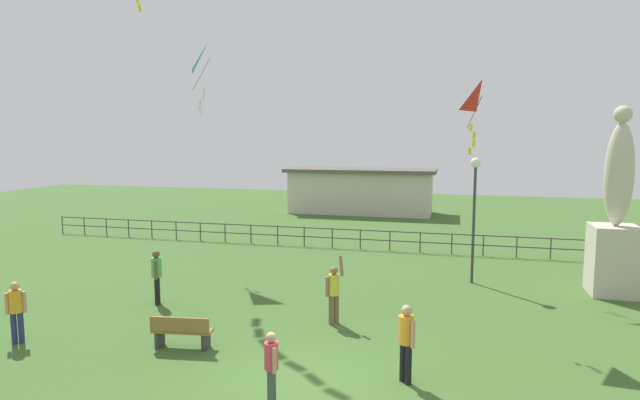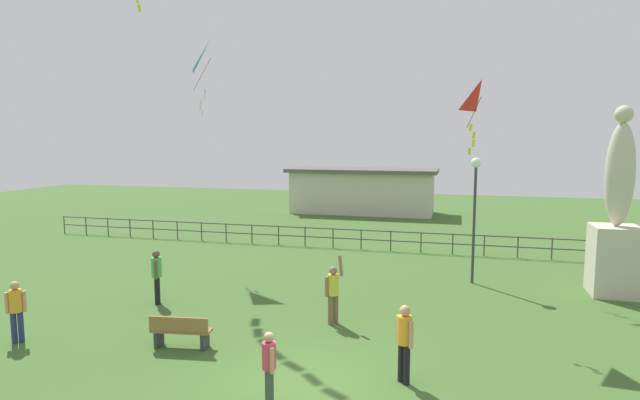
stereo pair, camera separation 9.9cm
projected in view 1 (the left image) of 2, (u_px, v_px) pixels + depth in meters
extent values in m
plane|color=#3D6028|center=(305.00, 388.00, 10.97)|extent=(80.00, 80.00, 0.00)
cube|color=beige|center=(613.00, 260.00, 17.50)|extent=(1.46, 1.46, 2.33)
ellipsoid|color=beige|center=(619.00, 175.00, 17.16)|extent=(0.90, 0.76, 3.41)
sphere|color=beige|center=(623.00, 114.00, 16.93)|extent=(0.56, 0.56, 0.56)
cylinder|color=#38383D|center=(474.00, 226.00, 18.74)|extent=(0.10, 0.10, 4.21)
sphere|color=white|center=(476.00, 163.00, 18.48)|extent=(0.36, 0.36, 0.36)
cube|color=olive|center=(182.00, 331.00, 13.04)|extent=(1.54, 0.59, 0.06)
cube|color=olive|center=(179.00, 325.00, 12.84)|extent=(1.49, 0.26, 0.36)
cube|color=#333338|center=(160.00, 338.00, 13.14)|extent=(0.08, 0.36, 0.45)
cube|color=#333338|center=(206.00, 340.00, 12.99)|extent=(0.08, 0.36, 0.45)
cylinder|color=brown|center=(336.00, 309.00, 14.77)|extent=(0.14, 0.14, 0.84)
cylinder|color=brown|center=(331.00, 310.00, 14.71)|extent=(0.14, 0.14, 0.84)
cylinder|color=gold|center=(334.00, 285.00, 14.65)|extent=(0.31, 0.31, 0.59)
sphere|color=#8C6647|center=(334.00, 270.00, 14.60)|extent=(0.23, 0.23, 0.23)
cylinder|color=#8C6647|center=(341.00, 266.00, 14.62)|extent=(0.21, 0.24, 0.57)
cylinder|color=#8C6647|center=(327.00, 287.00, 14.58)|extent=(0.09, 0.09, 0.56)
cylinder|color=navy|center=(21.00, 327.00, 13.37)|extent=(0.14, 0.14, 0.82)
cylinder|color=navy|center=(14.00, 328.00, 13.31)|extent=(0.14, 0.14, 0.82)
cylinder|color=orange|center=(16.00, 301.00, 13.26)|extent=(0.30, 0.30, 0.58)
sphere|color=tan|center=(15.00, 286.00, 13.21)|extent=(0.22, 0.22, 0.22)
cylinder|color=tan|center=(25.00, 302.00, 13.34)|extent=(0.09, 0.09, 0.55)
cylinder|color=tan|center=(7.00, 304.00, 13.19)|extent=(0.09, 0.09, 0.55)
cylinder|color=black|center=(403.00, 362.00, 11.27)|extent=(0.15, 0.15, 0.87)
cylinder|color=black|center=(408.00, 364.00, 11.12)|extent=(0.15, 0.15, 0.87)
cylinder|color=orange|center=(406.00, 330.00, 11.11)|extent=(0.32, 0.32, 0.61)
sphere|color=tan|center=(407.00, 310.00, 11.06)|extent=(0.23, 0.23, 0.23)
cylinder|color=tan|center=(400.00, 328.00, 11.29)|extent=(0.10, 0.10, 0.58)
cylinder|color=tan|center=(413.00, 335.00, 10.93)|extent=(0.10, 0.10, 0.58)
cylinder|color=black|center=(158.00, 290.00, 16.60)|extent=(0.15, 0.15, 0.87)
cylinder|color=black|center=(157.00, 291.00, 16.43)|extent=(0.15, 0.15, 0.87)
cylinder|color=#4CB259|center=(156.00, 267.00, 16.43)|extent=(0.32, 0.32, 0.62)
sphere|color=brown|center=(156.00, 254.00, 16.38)|extent=(0.23, 0.23, 0.23)
cylinder|color=brown|center=(157.00, 267.00, 16.64)|extent=(0.10, 0.10, 0.59)
cylinder|color=brown|center=(156.00, 270.00, 16.22)|extent=(0.10, 0.10, 0.59)
cylinder|color=#3F4C47|center=(270.00, 386.00, 10.29)|extent=(0.13, 0.13, 0.76)
cylinder|color=#3F4C47|center=(273.00, 389.00, 10.15)|extent=(0.13, 0.13, 0.76)
cylinder|color=#D83F59|center=(271.00, 356.00, 10.15)|extent=(0.28, 0.28, 0.54)
sphere|color=tan|center=(271.00, 337.00, 10.10)|extent=(0.20, 0.20, 0.20)
cylinder|color=tan|center=(268.00, 354.00, 10.32)|extent=(0.08, 0.08, 0.51)
cylinder|color=tan|center=(274.00, 361.00, 9.98)|extent=(0.08, 0.08, 0.51)
pyramid|color=#198CD1|center=(210.00, 58.00, 21.33)|extent=(1.16, 1.31, 1.32)
cylinder|color=#4C381E|center=(201.00, 74.00, 21.33)|extent=(0.66, 0.36, 1.32)
cube|color=white|center=(204.00, 91.00, 21.43)|extent=(0.09, 0.03, 0.20)
cube|color=white|center=(204.00, 97.00, 21.45)|extent=(0.09, 0.02, 0.20)
cube|color=white|center=(200.00, 102.00, 21.45)|extent=(0.12, 0.04, 0.21)
cube|color=white|center=(200.00, 107.00, 21.46)|extent=(0.09, 0.03, 0.20)
cube|color=white|center=(201.00, 113.00, 21.50)|extent=(0.11, 0.04, 0.21)
pyramid|color=red|center=(482.00, 96.00, 14.34)|extent=(0.72, 0.93, 0.86)
cylinder|color=#4C381E|center=(474.00, 112.00, 14.51)|extent=(0.38, 0.19, 0.86)
cube|color=yellow|center=(471.00, 128.00, 14.54)|extent=(0.11, 0.04, 0.21)
cube|color=yellow|center=(474.00, 136.00, 14.59)|extent=(0.12, 0.03, 0.21)
cube|color=yellow|center=(474.00, 143.00, 14.62)|extent=(0.09, 0.05, 0.20)
cube|color=yellow|center=(470.00, 151.00, 14.62)|extent=(0.10, 0.03, 0.21)
cube|color=yellow|center=(140.00, 8.00, 14.35)|extent=(0.09, 0.03, 0.20)
cylinder|color=#4C4742|center=(62.00, 225.00, 28.85)|extent=(0.06, 0.06, 0.95)
cylinder|color=#4C4742|center=(84.00, 226.00, 28.50)|extent=(0.06, 0.06, 0.95)
cylinder|color=#4C4742|center=(106.00, 227.00, 28.15)|extent=(0.06, 0.06, 0.95)
cylinder|color=#4C4742|center=(129.00, 228.00, 27.82)|extent=(0.06, 0.06, 0.95)
cylinder|color=#4C4742|center=(152.00, 229.00, 27.47)|extent=(0.06, 0.06, 0.95)
cylinder|color=#4C4742|center=(176.00, 230.00, 27.12)|extent=(0.06, 0.06, 0.95)
cylinder|color=#4C4742|center=(200.00, 231.00, 26.77)|extent=(0.06, 0.06, 0.95)
cylinder|color=#4C4742|center=(225.00, 233.00, 26.43)|extent=(0.06, 0.06, 0.95)
cylinder|color=#4C4742|center=(251.00, 234.00, 26.08)|extent=(0.06, 0.06, 0.95)
cylinder|color=#4C4742|center=(278.00, 235.00, 25.73)|extent=(0.06, 0.06, 0.95)
cylinder|color=#4C4742|center=(304.00, 236.00, 25.39)|extent=(0.06, 0.06, 0.95)
cylinder|color=#4C4742|center=(332.00, 238.00, 25.05)|extent=(0.06, 0.06, 0.95)
cylinder|color=#4C4742|center=(360.00, 239.00, 24.71)|extent=(0.06, 0.06, 0.95)
cylinder|color=#4C4742|center=(390.00, 241.00, 24.36)|extent=(0.06, 0.06, 0.95)
cylinder|color=#4C4742|center=(420.00, 242.00, 24.02)|extent=(0.06, 0.06, 0.95)
cylinder|color=#4C4742|center=(452.00, 244.00, 23.67)|extent=(0.06, 0.06, 0.95)
cylinder|color=#4C4742|center=(483.00, 245.00, 23.33)|extent=(0.06, 0.06, 0.95)
cylinder|color=#4C4742|center=(517.00, 247.00, 22.98)|extent=(0.06, 0.06, 0.95)
cylinder|color=#4C4742|center=(551.00, 248.00, 22.63)|extent=(0.06, 0.06, 0.95)
cylinder|color=#4C4742|center=(586.00, 250.00, 22.29)|extent=(0.06, 0.06, 0.95)
cylinder|color=#4C4742|center=(622.00, 252.00, 21.94)|extent=(0.06, 0.06, 0.95)
cube|color=#4C4742|center=(389.00, 231.00, 24.33)|extent=(36.00, 0.05, 0.05)
cube|color=#4C4742|center=(389.00, 241.00, 24.38)|extent=(36.00, 0.05, 0.05)
cube|color=beige|center=(361.00, 192.00, 36.66)|extent=(9.71, 3.40, 2.87)
cube|color=#59544C|center=(361.00, 170.00, 36.48)|extent=(10.31, 4.00, 0.24)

